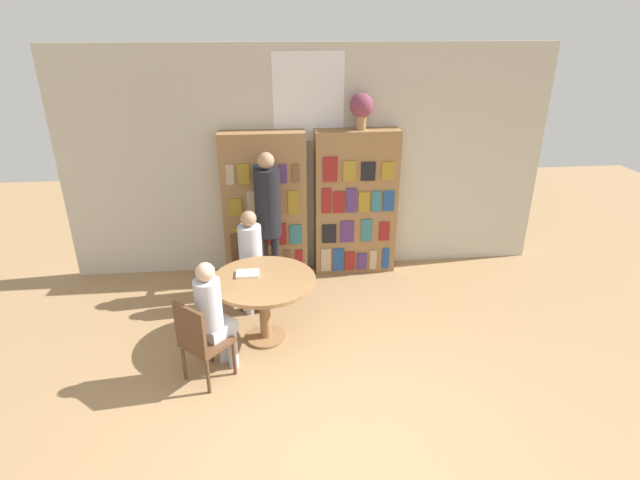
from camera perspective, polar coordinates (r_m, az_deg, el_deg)
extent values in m
plane|color=#9E7A51|center=(4.49, 2.64, -22.22)|extent=(16.00, 16.00, 0.00)
cube|color=beige|center=(6.71, -1.26, 8.81)|extent=(6.40, 0.06, 3.00)
cube|color=white|center=(6.50, -1.31, 15.99)|extent=(0.90, 0.01, 1.10)
cube|color=olive|center=(6.66, -6.32, 3.90)|extent=(1.10, 0.32, 1.96)
cube|color=tan|center=(6.82, -9.57, -2.77)|extent=(0.09, 0.02, 0.32)
cube|color=olive|center=(6.81, -8.50, -2.75)|extent=(0.09, 0.02, 0.31)
cube|color=#4C2D6B|center=(6.82, -7.16, -2.87)|extent=(0.08, 0.02, 0.27)
cube|color=#236638|center=(6.81, -5.99, -2.81)|extent=(0.12, 0.02, 0.27)
cube|color=olive|center=(6.81, -4.81, -2.75)|extent=(0.09, 0.02, 0.28)
cube|color=brown|center=(6.80, -3.71, -2.48)|extent=(0.09, 0.02, 0.34)
cube|color=maroon|center=(6.81, -2.41, -2.44)|extent=(0.10, 0.02, 0.33)
cube|color=olive|center=(6.65, -9.63, 0.31)|extent=(0.11, 0.02, 0.26)
cube|color=#236638|center=(6.64, -7.87, 0.34)|extent=(0.15, 0.02, 0.25)
cube|color=maroon|center=(6.63, -6.26, 0.50)|extent=(0.14, 0.02, 0.28)
cube|color=maroon|center=(6.63, -4.50, 0.68)|extent=(0.15, 0.02, 0.30)
cube|color=#2D707A|center=(6.64, -2.78, 0.64)|extent=(0.16, 0.02, 0.28)
cube|color=olive|center=(6.50, -9.64, 3.69)|extent=(0.16, 0.02, 0.24)
cube|color=tan|center=(6.47, -7.41, 4.17)|extent=(0.21, 0.02, 0.33)
cube|color=navy|center=(6.47, -5.33, 4.20)|extent=(0.17, 0.02, 0.32)
cube|color=olive|center=(6.47, -3.06, 4.28)|extent=(0.14, 0.02, 0.32)
cube|color=tan|center=(6.37, -10.25, 7.36)|extent=(0.10, 0.02, 0.26)
cube|color=olive|center=(6.36, -8.72, 7.45)|extent=(0.15, 0.02, 0.26)
cube|color=navy|center=(6.35, -7.21, 7.44)|extent=(0.09, 0.02, 0.24)
cube|color=#2D707A|center=(6.34, -5.82, 7.73)|extent=(0.14, 0.02, 0.30)
cube|color=#4C2D6B|center=(6.35, -4.27, 7.54)|extent=(0.10, 0.02, 0.24)
cube|color=brown|center=(6.36, -2.79, 7.57)|extent=(0.09, 0.02, 0.24)
cube|color=olive|center=(6.75, 4.07, 4.26)|extent=(1.10, 0.32, 1.96)
cube|color=tan|center=(6.83, 0.68, -2.29)|extent=(0.14, 0.02, 0.34)
cube|color=navy|center=(6.85, 2.10, -2.25)|extent=(0.15, 0.02, 0.33)
cube|color=maroon|center=(6.89, 3.40, -2.41)|extent=(0.14, 0.02, 0.27)
cube|color=#4C2D6B|center=(6.92, 4.79, -2.45)|extent=(0.14, 0.02, 0.24)
cube|color=tan|center=(6.94, 6.08, -2.24)|extent=(0.10, 0.02, 0.28)
cube|color=navy|center=(6.97, 7.52, -2.10)|extent=(0.09, 0.02, 0.30)
cube|color=black|center=(6.68, 1.05, 0.73)|extent=(0.19, 0.02, 0.26)
cube|color=#4C2D6B|center=(6.70, 3.10, 0.97)|extent=(0.18, 0.02, 0.30)
cube|color=#2D707A|center=(6.74, 5.31, 1.10)|extent=(0.14, 0.02, 0.31)
cube|color=maroon|center=(6.80, 7.36, 0.99)|extent=(0.14, 0.02, 0.27)
cube|color=maroon|center=(6.50, 0.76, 4.49)|extent=(0.12, 0.02, 0.34)
cube|color=maroon|center=(6.53, 2.17, 4.34)|extent=(0.15, 0.02, 0.29)
cube|color=#4C2D6B|center=(6.55, 3.62, 4.54)|extent=(0.14, 0.02, 0.33)
cube|color=olive|center=(6.59, 5.05, 4.36)|extent=(0.14, 0.02, 0.27)
cube|color=#2D707A|center=(6.62, 6.47, 4.42)|extent=(0.13, 0.02, 0.28)
cube|color=navy|center=(6.65, 7.85, 4.44)|extent=(0.15, 0.02, 0.28)
cube|color=maroon|center=(6.38, 1.18, 8.06)|extent=(0.18, 0.02, 0.32)
cube|color=olive|center=(6.42, 3.38, 7.87)|extent=(0.17, 0.02, 0.27)
cube|color=black|center=(6.47, 5.53, 7.81)|extent=(0.19, 0.02, 0.24)
cube|color=olive|center=(6.52, 7.73, 7.82)|extent=(0.16, 0.02, 0.24)
cylinder|color=#997047|center=(6.48, 4.69, 13.26)|extent=(0.13, 0.13, 0.18)
sphere|color=brown|center=(6.45, 4.76, 15.11)|extent=(0.30, 0.30, 0.30)
cylinder|color=olive|center=(5.67, -6.16, -10.92)|extent=(0.44, 0.44, 0.03)
cylinder|color=olive|center=(5.48, -6.32, -7.89)|extent=(0.12, 0.12, 0.67)
cylinder|color=olive|center=(5.30, -6.49, -4.60)|extent=(1.11, 1.11, 0.04)
cube|color=brown|center=(5.00, -12.75, -11.30)|extent=(0.56, 0.56, 0.04)
cube|color=brown|center=(4.77, -14.65, -9.81)|extent=(0.32, 0.30, 0.45)
cylinder|color=brown|center=(5.31, -12.40, -11.71)|extent=(0.04, 0.04, 0.39)
cylinder|color=brown|center=(5.10, -9.77, -13.14)|extent=(0.04, 0.04, 0.39)
cylinder|color=brown|center=(5.15, -15.27, -13.35)|extent=(0.04, 0.04, 0.39)
cylinder|color=brown|center=(4.93, -12.68, -14.93)|extent=(0.04, 0.04, 0.39)
cube|color=brown|center=(6.16, -7.89, -3.74)|extent=(0.47, 0.47, 0.04)
cube|color=brown|center=(6.21, -8.31, -1.00)|extent=(0.40, 0.12, 0.45)
cylinder|color=brown|center=(6.14, -5.92, -6.00)|extent=(0.04, 0.04, 0.39)
cylinder|color=brown|center=(6.09, -9.07, -6.44)|extent=(0.04, 0.04, 0.39)
cylinder|color=brown|center=(6.43, -6.56, -4.56)|extent=(0.04, 0.04, 0.39)
cylinder|color=brown|center=(6.39, -9.56, -4.97)|extent=(0.04, 0.04, 0.39)
cube|color=#B2B7C6|center=(6.00, -7.69, -3.66)|extent=(0.34, 0.37, 0.12)
cylinder|color=#B2B7C6|center=(5.94, -7.99, -0.66)|extent=(0.28, 0.28, 0.50)
sphere|color=#A37A5B|center=(5.81, -8.18, 2.43)|extent=(0.19, 0.19, 0.19)
cylinder|color=#B2B7C6|center=(6.04, -6.64, -6.33)|extent=(0.10, 0.10, 0.43)
cylinder|color=#B2B7C6|center=(6.02, -8.07, -6.53)|extent=(0.10, 0.10, 0.43)
cube|color=#B2B7C6|center=(5.02, -11.63, -9.86)|extent=(0.40, 0.41, 0.12)
cylinder|color=#B2B7C6|center=(4.82, -12.63, -7.18)|extent=(0.25, 0.25, 0.50)
sphere|color=tan|center=(4.66, -13.00, -3.58)|extent=(0.18, 0.18, 0.18)
cylinder|color=#B2B7C6|center=(5.28, -11.00, -11.55)|extent=(0.10, 0.10, 0.43)
cylinder|color=#B2B7C6|center=(5.20, -9.93, -12.12)|extent=(0.10, 0.10, 0.43)
cylinder|color=black|center=(6.42, -6.34, -2.63)|extent=(0.10, 0.10, 0.78)
cylinder|color=black|center=(6.42, -5.07, -2.58)|extent=(0.10, 0.10, 0.78)
cylinder|color=black|center=(6.11, -6.01, 4.24)|extent=(0.32, 0.32, 0.84)
sphere|color=#A37A5B|center=(5.95, -6.23, 9.00)|extent=(0.20, 0.20, 0.20)
cylinder|color=black|center=(6.30, -5.24, 6.92)|extent=(0.07, 0.30, 0.07)
cube|color=silver|center=(5.38, -8.28, -3.84)|extent=(0.24, 0.18, 0.03)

